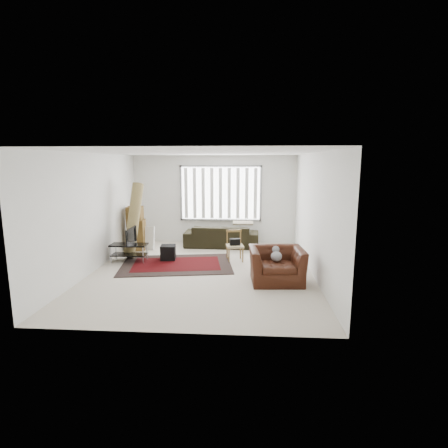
# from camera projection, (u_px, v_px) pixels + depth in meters

# --- Properties ---
(room) EXTENTS (6.00, 6.02, 2.71)m
(room) POSITION_uv_depth(u_px,v_px,m) (206.00, 193.00, 8.29)
(room) COLOR beige
(room) RESTS_ON ground
(persian_rug) EXTENTS (2.90, 2.16, 0.02)m
(persian_rug) POSITION_uv_depth(u_px,v_px,m) (177.00, 264.00, 8.58)
(persian_rug) COLOR black
(persian_rug) RESTS_ON ground
(tv_stand) EXTENTS (0.91, 0.41, 0.45)m
(tv_stand) POSITION_uv_depth(u_px,v_px,m) (129.00, 249.00, 8.82)
(tv_stand) COLOR black
(tv_stand) RESTS_ON ground
(tv) EXTENTS (0.10, 0.74, 0.42)m
(tv) POSITION_uv_depth(u_px,v_px,m) (128.00, 236.00, 8.76)
(tv) COLOR black
(tv) RESTS_ON tv_stand
(subwoofer) EXTENTS (0.41, 0.41, 0.37)m
(subwoofer) POSITION_uv_depth(u_px,v_px,m) (168.00, 252.00, 8.96)
(subwoofer) COLOR black
(subwoofer) RESTS_ON persian_rug
(moving_boxes) EXTENTS (0.54, 0.50, 1.25)m
(moving_boxes) POSITION_uv_depth(u_px,v_px,m) (136.00, 230.00, 9.99)
(moving_boxes) COLOR brown
(moving_boxes) RESTS_ON ground
(white_flatpack) EXTENTS (0.53, 0.22, 0.67)m
(white_flatpack) POSITION_uv_depth(u_px,v_px,m) (145.00, 238.00, 10.07)
(white_flatpack) COLOR silver
(white_flatpack) RESTS_ON ground
(rolled_rug) EXTENTS (0.49, 0.95, 1.97)m
(rolled_rug) POSITION_uv_depth(u_px,v_px,m) (134.00, 220.00, 9.24)
(rolled_rug) COLOR olive
(rolled_rug) RESTS_ON ground
(sofa) EXTENTS (2.21, 0.99, 0.84)m
(sofa) POSITION_uv_depth(u_px,v_px,m) (222.00, 233.00, 10.42)
(sofa) COLOR black
(sofa) RESTS_ON ground
(side_chair) EXTENTS (0.49, 0.49, 0.77)m
(side_chair) POSITION_uv_depth(u_px,v_px,m) (235.00, 244.00, 8.90)
(side_chair) COLOR tan
(side_chair) RESTS_ON ground
(armchair) EXTENTS (1.18, 1.05, 0.83)m
(armchair) POSITION_uv_depth(u_px,v_px,m) (277.00, 263.00, 7.31)
(armchair) COLOR #3A170C
(armchair) RESTS_ON ground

